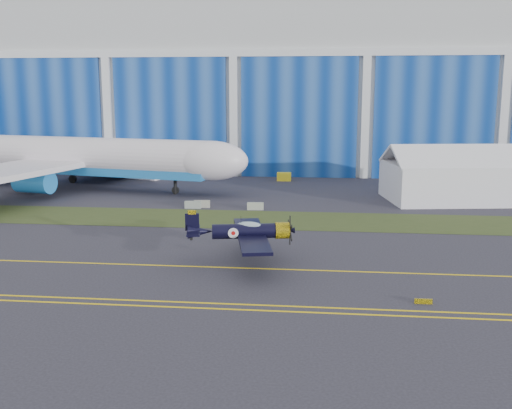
# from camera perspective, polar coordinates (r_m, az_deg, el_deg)

# --- Properties ---
(ground) EXTENTS (260.00, 260.00, 0.00)m
(ground) POSITION_cam_1_polar(r_m,az_deg,el_deg) (55.81, -9.45, -4.25)
(ground) COLOR #302E39
(ground) RESTS_ON ground
(grass_median) EXTENTS (260.00, 10.00, 0.02)m
(grass_median) POSITION_cam_1_polar(r_m,az_deg,el_deg) (69.01, -6.33, -1.28)
(grass_median) COLOR #475128
(grass_median) RESTS_ON ground
(hangar) EXTENTS (220.00, 45.70, 30.00)m
(hangar) POSITION_cam_1_polar(r_m,az_deg,el_deg) (124.55, -0.62, 11.00)
(hangar) COLOR silver
(hangar) RESTS_ON ground
(taxiway_centreline) EXTENTS (200.00, 0.20, 0.02)m
(taxiway_centreline) POSITION_cam_1_polar(r_m,az_deg,el_deg) (51.19, -10.95, -5.65)
(taxiway_centreline) COLOR yellow
(taxiway_centreline) RESTS_ON ground
(edge_line_near) EXTENTS (80.00, 0.20, 0.02)m
(edge_line_near) POSITION_cam_1_polar(r_m,az_deg,el_deg) (42.66, -14.73, -9.16)
(edge_line_near) COLOR yellow
(edge_line_near) RESTS_ON ground
(edge_line_far) EXTENTS (80.00, 0.20, 0.02)m
(edge_line_far) POSITION_cam_1_polar(r_m,az_deg,el_deg) (43.54, -14.26, -8.73)
(edge_line_far) COLOR yellow
(edge_line_far) RESTS_ON ground
(guard_board_right) EXTENTS (1.20, 0.15, 0.35)m
(guard_board_right) POSITION_cam_1_polar(r_m,az_deg,el_deg) (42.87, 15.65, -8.87)
(guard_board_right) COLOR yellow
(guard_board_right) RESTS_ON ground
(warbird) EXTENTS (12.48, 14.15, 3.68)m
(warbird) POSITION_cam_1_polar(r_m,az_deg,el_deg) (50.34, -1.12, -2.56)
(warbird) COLOR black
(warbird) RESTS_ON ground
(jetliner) EXTENTS (72.55, 65.33, 21.82)m
(jetliner) POSITION_cam_1_polar(r_m,az_deg,el_deg) (93.49, -17.50, 8.15)
(jetliner) COLOR silver
(jetliner) RESTS_ON ground
(tent) EXTENTS (17.87, 14.22, 7.56)m
(tent) POSITION_cam_1_polar(r_m,az_deg,el_deg) (83.15, 18.00, 2.93)
(tent) COLOR white
(tent) RESTS_ON ground
(shipping_container) EXTENTS (7.04, 5.00, 2.83)m
(shipping_container) POSITION_cam_1_polar(r_m,az_deg,el_deg) (101.63, -10.63, 3.24)
(shipping_container) COLOR white
(shipping_container) RESTS_ON ground
(tug) EXTENTS (2.29, 1.45, 1.32)m
(tug) POSITION_cam_1_polar(r_m,az_deg,el_deg) (97.62, 2.69, 2.67)
(tug) COLOR yellow
(tug) RESTS_ON ground
(barrier_a) EXTENTS (2.05, 0.79, 0.90)m
(barrier_a) POSITION_cam_1_polar(r_m,az_deg,el_deg) (75.07, -5.17, 0.05)
(barrier_a) COLOR gray
(barrier_a) RESTS_ON ground
(barrier_b) EXTENTS (2.03, 0.71, 0.90)m
(barrier_b) POSITION_cam_1_polar(r_m,az_deg,el_deg) (74.66, -6.03, -0.03)
(barrier_b) COLOR gray
(barrier_b) RESTS_ON ground
(barrier_c) EXTENTS (2.04, 0.74, 0.90)m
(barrier_c) POSITION_cam_1_polar(r_m,az_deg,el_deg) (73.29, -0.06, -0.17)
(barrier_c) COLOR #969D8C
(barrier_c) RESTS_ON ground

